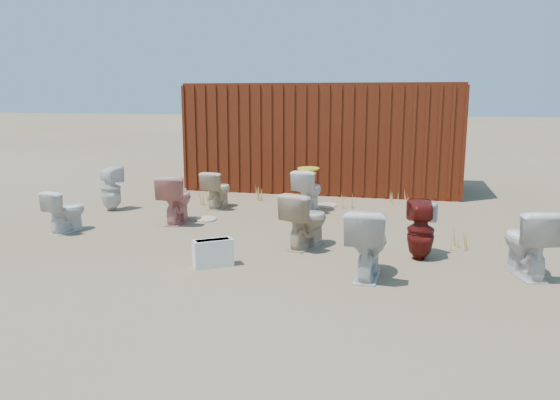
% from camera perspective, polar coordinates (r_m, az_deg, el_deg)
% --- Properties ---
extents(ground, '(100.00, 100.00, 0.00)m').
position_cam_1_polar(ground, '(8.00, -0.98, -4.67)').
color(ground, brown).
rests_on(ground, ground).
extents(shipping_container, '(6.00, 2.40, 2.40)m').
position_cam_1_polar(shipping_container, '(12.85, 4.70, 6.66)').
color(shipping_container, '#49180C').
rests_on(shipping_container, ground).
extents(toilet_front_a, '(0.53, 0.74, 0.68)m').
position_cam_1_polar(toilet_front_a, '(9.31, -21.49, -1.05)').
color(toilet_front_a, white).
rests_on(toilet_front_a, ground).
extents(toilet_front_pink, '(0.54, 0.86, 0.83)m').
position_cam_1_polar(toilet_front_pink, '(9.43, -10.83, 0.14)').
color(toilet_front_pink, tan).
rests_on(toilet_front_pink, ground).
extents(toilet_front_c, '(0.52, 0.86, 0.85)m').
position_cam_1_polar(toilet_front_c, '(6.59, 9.12, -4.38)').
color(toilet_front_c, silver).
rests_on(toilet_front_c, ground).
extents(toilet_front_maroon, '(0.42, 0.42, 0.79)m').
position_cam_1_polar(toilet_front_maroon, '(7.43, 14.49, -3.10)').
color(toilet_front_maroon, '#57120E').
rests_on(toilet_front_maroon, ground).
extents(toilet_front_e, '(0.65, 0.91, 0.84)m').
position_cam_1_polar(toilet_front_e, '(7.20, 24.43, -4.00)').
color(toilet_front_e, silver).
rests_on(toilet_front_e, ground).
extents(toilet_back_a, '(0.46, 0.47, 0.84)m').
position_cam_1_polar(toilet_back_a, '(10.74, -17.28, 1.15)').
color(toilet_back_a, silver).
rests_on(toilet_back_a, ground).
extents(toilet_back_beige_left, '(0.51, 0.76, 0.72)m').
position_cam_1_polar(toilet_back_beige_left, '(10.57, -6.56, 1.11)').
color(toilet_back_beige_left, beige).
rests_on(toilet_back_beige_left, ground).
extents(toilet_back_beige_right, '(0.72, 0.91, 0.81)m').
position_cam_1_polar(toilet_back_beige_right, '(7.77, 2.72, -2.06)').
color(toilet_back_beige_right, '#C4AC8F').
rests_on(toilet_back_beige_right, ground).
extents(toilet_back_yellowlid, '(0.56, 0.84, 0.79)m').
position_cam_1_polar(toilet_back_yellowlid, '(10.21, 2.97, 1.02)').
color(toilet_back_yellowlid, white).
rests_on(toilet_back_yellowlid, ground).
extents(toilet_back_e, '(0.47, 0.47, 0.73)m').
position_cam_1_polar(toilet_back_e, '(7.62, 14.39, -2.96)').
color(toilet_back_e, silver).
rests_on(toilet_back_e, ground).
extents(yellow_lid, '(0.40, 0.50, 0.02)m').
position_cam_1_polar(yellow_lid, '(10.15, 2.99, 3.30)').
color(yellow_lid, gold).
rests_on(yellow_lid, toilet_back_yellowlid).
extents(loose_tank, '(0.53, 0.45, 0.35)m').
position_cam_1_polar(loose_tank, '(7.02, -7.02, -5.52)').
color(loose_tank, silver).
rests_on(loose_tank, ground).
extents(loose_lid_near, '(0.39, 0.50, 0.02)m').
position_cam_1_polar(loose_lid_near, '(10.78, 4.97, -0.55)').
color(loose_lid_near, '#C8B591').
rests_on(loose_lid_near, ground).
extents(loose_lid_far, '(0.46, 0.54, 0.02)m').
position_cam_1_polar(loose_lid_far, '(9.64, -7.73, -1.98)').
color(loose_lid_far, '#C9B991').
rests_on(loose_lid_far, ground).
extents(weed_clump_a, '(0.36, 0.36, 0.33)m').
position_cam_1_polar(weed_clump_a, '(10.98, -7.33, 0.43)').
color(weed_clump_a, tan).
rests_on(weed_clump_a, ground).
extents(weed_clump_b, '(0.32, 0.32, 0.26)m').
position_cam_1_polar(weed_clump_b, '(10.62, 6.81, -0.12)').
color(weed_clump_b, tan).
rests_on(weed_clump_b, ground).
extents(weed_clump_c, '(0.36, 0.36, 0.37)m').
position_cam_1_polar(weed_clump_c, '(10.11, 13.75, -0.61)').
color(weed_clump_c, tan).
rests_on(weed_clump_c, ground).
extents(weed_clump_d, '(0.30, 0.30, 0.28)m').
position_cam_1_polar(weed_clump_d, '(11.35, -2.43, 0.74)').
color(weed_clump_d, tan).
rests_on(weed_clump_d, ground).
extents(weed_clump_e, '(0.34, 0.34, 0.27)m').
position_cam_1_polar(weed_clump_e, '(11.16, 12.19, 0.29)').
color(weed_clump_e, tan).
rests_on(weed_clump_e, ground).
extents(weed_clump_f, '(0.28, 0.28, 0.27)m').
position_cam_1_polar(weed_clump_f, '(8.17, 18.14, -3.90)').
color(weed_clump_f, tan).
rests_on(weed_clump_f, ground).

